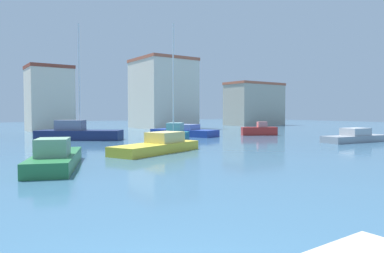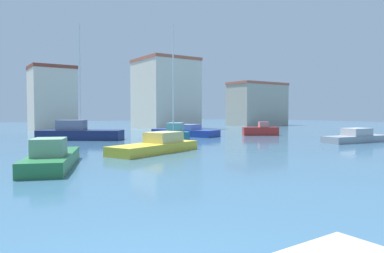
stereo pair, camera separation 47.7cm
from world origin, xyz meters
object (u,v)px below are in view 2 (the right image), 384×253
(motorboat_red_inner_mooring, at_px, (261,130))
(motorboat_green_far_left, at_px, (52,158))
(motorboat_grey_center_channel, at_px, (357,137))
(motorboat_blue_distant_east, at_px, (186,132))
(motorboat_yellow_outer_mooring, at_px, (157,145))
(sailboat_teal_distant_north, at_px, (174,136))
(sailboat_navy_near_pier, at_px, (79,133))

(motorboat_red_inner_mooring, bearing_deg, motorboat_green_far_left, -156.73)
(motorboat_grey_center_channel, relative_size, motorboat_red_inner_mooring, 1.76)
(motorboat_red_inner_mooring, xyz_separation_m, motorboat_blue_distant_east, (-8.23, 4.12, -0.11))
(motorboat_grey_center_channel, distance_m, motorboat_blue_distant_east, 18.29)
(motorboat_yellow_outer_mooring, bearing_deg, sailboat_teal_distant_north, 49.91)
(sailboat_teal_distant_north, height_order, motorboat_green_far_left, sailboat_teal_distant_north)
(sailboat_teal_distant_north, xyz_separation_m, motorboat_red_inner_mooring, (13.97, 2.66, -0.06))
(motorboat_red_inner_mooring, distance_m, motorboat_blue_distant_east, 9.20)
(motorboat_green_far_left, distance_m, motorboat_yellow_outer_mooring, 8.28)
(sailboat_navy_near_pier, bearing_deg, motorboat_yellow_outer_mooring, -84.65)
(motorboat_blue_distant_east, bearing_deg, motorboat_grey_center_channel, -60.96)
(sailboat_navy_near_pier, xyz_separation_m, motorboat_blue_distant_east, (11.99, -1.60, -0.21))
(sailboat_teal_distant_north, distance_m, motorboat_green_far_left, 15.41)
(sailboat_teal_distant_north, distance_m, motorboat_yellow_outer_mooring, 7.64)
(motorboat_grey_center_channel, bearing_deg, motorboat_blue_distant_east, 119.04)
(motorboat_green_far_left, bearing_deg, sailboat_teal_distant_north, 34.77)
(motorboat_red_inner_mooring, bearing_deg, motorboat_grey_center_channel, -86.87)
(motorboat_grey_center_channel, height_order, motorboat_red_inner_mooring, motorboat_red_inner_mooring)
(motorboat_green_far_left, xyz_separation_m, motorboat_red_inner_mooring, (26.62, 11.45, 0.09))
(sailboat_teal_distant_north, bearing_deg, motorboat_green_far_left, -145.23)
(motorboat_grey_center_channel, xyz_separation_m, motorboat_red_inner_mooring, (-0.65, 11.87, 0.12))
(motorboat_red_inner_mooring, height_order, motorboat_blue_distant_east, motorboat_red_inner_mooring)
(motorboat_blue_distant_east, bearing_deg, motorboat_green_far_left, -139.74)
(motorboat_grey_center_channel, bearing_deg, motorboat_red_inner_mooring, 93.13)
(motorboat_red_inner_mooring, xyz_separation_m, motorboat_yellow_outer_mooring, (-18.88, -8.51, -0.10))
(motorboat_green_far_left, height_order, motorboat_yellow_outer_mooring, motorboat_green_far_left)
(motorboat_blue_distant_east, xyz_separation_m, motorboat_yellow_outer_mooring, (-10.65, -12.63, 0.01))
(motorboat_grey_center_channel, distance_m, motorboat_red_inner_mooring, 11.89)
(motorboat_red_inner_mooring, relative_size, motorboat_yellow_outer_mooring, 0.55)
(motorboat_grey_center_channel, relative_size, motorboat_green_far_left, 1.02)
(motorboat_green_far_left, xyz_separation_m, motorboat_blue_distant_east, (18.39, 15.57, -0.02))
(sailboat_navy_near_pier, height_order, motorboat_red_inner_mooring, sailboat_navy_near_pier)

